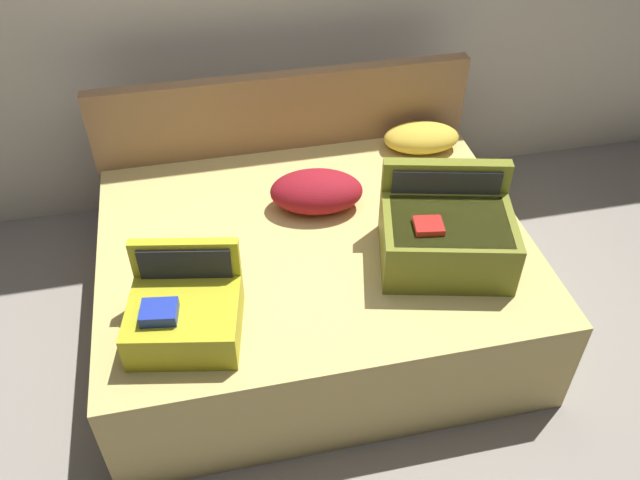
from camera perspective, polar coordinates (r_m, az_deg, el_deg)
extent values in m
plane|color=gray|center=(3.31, 1.05, -11.76)|extent=(12.00, 12.00, 0.00)
cube|color=tan|center=(3.35, -0.43, -3.53)|extent=(2.04, 1.59, 0.56)
cube|color=olive|center=(3.85, -3.01, 7.47)|extent=(2.08, 0.08, 1.01)
cube|color=olive|center=(3.00, 10.89, -0.25)|extent=(0.66, 0.53, 0.26)
cube|color=#28282D|center=(2.98, 10.98, 0.30)|extent=(0.58, 0.47, 0.18)
cube|color=#B21E19|center=(2.86, 9.36, 1.19)|extent=(0.14, 0.13, 0.03)
cube|color=olive|center=(3.13, 10.56, 3.60)|extent=(0.58, 0.19, 0.41)
cube|color=#28282D|center=(3.11, 10.63, 3.19)|extent=(0.48, 0.13, 0.35)
cube|color=gold|center=(2.73, -11.61, -7.02)|extent=(0.50, 0.43, 0.18)
cube|color=#28282D|center=(2.71, -11.69, -6.65)|extent=(0.44, 0.38, 0.12)
cube|color=#1E33A5|center=(2.63, -13.72, -6.12)|extent=(0.16, 0.14, 0.05)
cube|color=gold|center=(2.80, -11.33, -2.81)|extent=(0.44, 0.13, 0.35)
cube|color=#28282D|center=(2.78, -11.40, -3.20)|extent=(0.37, 0.08, 0.30)
ellipsoid|color=maroon|center=(3.30, -0.31, 4.23)|extent=(0.51, 0.36, 0.19)
ellipsoid|color=gold|center=(3.79, 8.75, 8.73)|extent=(0.45, 0.30, 0.15)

